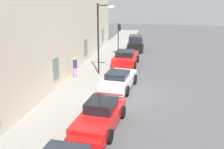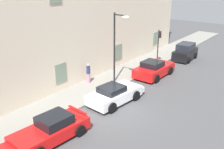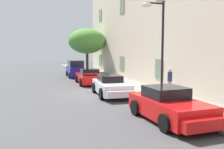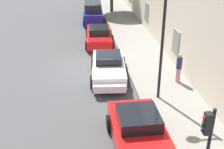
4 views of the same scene
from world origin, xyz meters
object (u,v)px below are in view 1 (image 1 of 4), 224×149
Objects in this scene: sportscar_red_lead at (99,117)px; sportscar_yellow_flank at (119,80)px; street_lamp at (103,26)px; traffic_light at (119,34)px; pedestrian_admiring at (75,67)px; sportscar_white_middle at (126,58)px; hatchback_distant at (135,44)px.

sportscar_red_lead is 1.04× the size of sportscar_yellow_flank.
traffic_light is at bearing -1.86° from street_lamp.
sportscar_yellow_flank is 2.75× the size of pedestrian_admiring.
traffic_light is at bearing -15.27° from pedestrian_admiring.
sportscar_yellow_flank is at bearing -146.75° from street_lamp.
sportscar_white_middle is 2.72× the size of pedestrian_admiring.
street_lamp is at bearing 159.58° from sportscar_white_middle.
sportscar_white_middle reaches higher than sportscar_yellow_flank.
sportscar_yellow_flank is 1.25× the size of hatchback_distant.
hatchback_distant is 12.16m from pedestrian_admiring.
hatchback_distant is at bearing 0.40° from sportscar_red_lead.
hatchback_distant is at bearing -21.43° from traffic_light.
traffic_light is at bearing 22.58° from sportscar_white_middle.
pedestrian_admiring is (-1.50, 1.98, -3.09)m from street_lamp.
sportscar_yellow_flank is 12.83m from hatchback_distant.
sportscar_yellow_flank is 0.81× the size of street_lamp.
traffic_light is (-3.58, 1.41, 1.70)m from hatchback_distant.
sportscar_red_lead is at bearing -153.22° from pedestrian_admiring.
sportscar_yellow_flank is 3.98m from pedestrian_admiring.
sportscar_white_middle is at bearing 1.67° from sportscar_red_lead.
pedestrian_admiring is (-5.22, 3.36, 0.37)m from sportscar_white_middle.
street_lamp reaches higher than traffic_light.
pedestrian_admiring is at bearing 26.78° from sportscar_red_lead.
hatchback_distant reaches higher than sportscar_yellow_flank.
sportscar_white_middle is at bearing 177.89° from hatchback_distant.
traffic_light reaches higher than hatchback_distant.
hatchback_distant is 2.20× the size of pedestrian_admiring.
sportscar_red_lead is 6.17m from sportscar_yellow_flank.
sportscar_white_middle reaches higher than sportscar_red_lead.
street_lamp is at bearing 170.91° from hatchback_distant.
sportscar_red_lead is 19.00m from hatchback_distant.
street_lamp is at bearing 11.13° from sportscar_red_lead.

